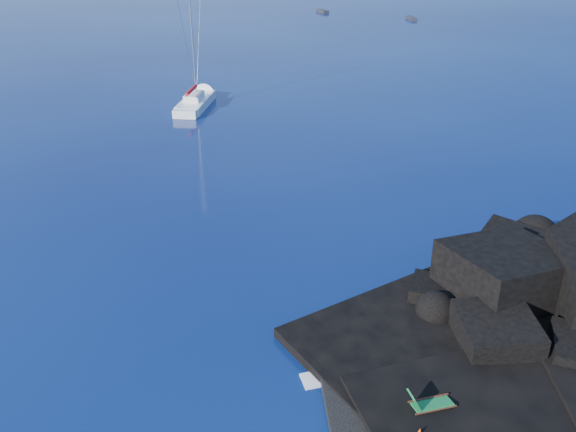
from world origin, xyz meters
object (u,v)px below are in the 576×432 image
distant_boat_a (323,12)px  distant_boat_b (411,20)px  deck_chair (433,399)px  sunbather (469,390)px  sailboat (196,107)px

distant_boat_a → distant_boat_b: distant_boat_a is taller
deck_chair → sunbather: bearing=14.4°
sailboat → distant_boat_b: size_ratio=2.84×
sailboat → distant_boat_a: (32.58, 77.62, 0.00)m
deck_chair → distant_boat_a: size_ratio=0.37×
sailboat → sunbather: size_ratio=7.73×
sailboat → distant_boat_a: bearing=83.7°
distant_boat_b → sunbather: bearing=-104.9°
deck_chair → distant_boat_a: (25.95, 121.60, -0.92)m
distant_boat_a → deck_chair: bearing=-111.3°
distant_boat_b → deck_chair: bearing=-105.6°
sailboat → sunbather: bearing=-62.6°
sunbather → distant_boat_a: 123.42m
deck_chair → distant_boat_a: 124.34m
deck_chair → sunbather: (1.74, 0.58, -0.41)m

